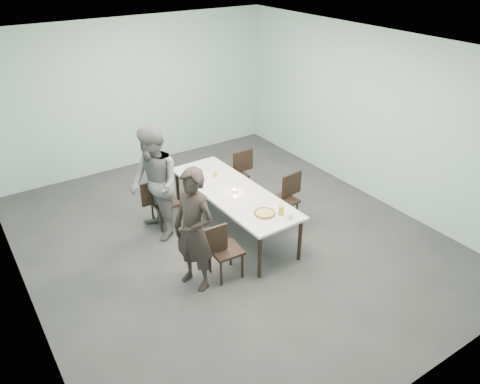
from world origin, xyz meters
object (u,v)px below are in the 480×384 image
pizza (265,213)px  water_tumbler (289,216)px  chair_far_left (160,200)px  chair_far_right (238,171)px  chair_near_left (221,248)px  chair_near_right (287,195)px  amber_tumbler (215,174)px  side_plate (257,201)px  diner_near (194,230)px  beer_glass (281,211)px  table (233,194)px  tealight (234,191)px  diner_far (154,184)px

pizza → water_tumbler: (0.23, -0.29, 0.03)m
chair_far_left → chair_far_right: 1.68m
chair_near_left → chair_near_right: (1.70, 0.67, 0.00)m
chair_far_right → amber_tumbler: chair_far_right is taller
water_tumbler → amber_tumbler: (-0.20, 1.73, -0.01)m
pizza → side_plate: (0.14, 0.38, -0.01)m
chair_far_left → diner_near: bearing=-97.8°
beer_glass → water_tumbler: beer_glass is taller
chair_near_right → chair_far_left: bearing=-36.1°
chair_far_left → chair_near_right: 2.09m
chair_near_right → chair_far_right: (-0.16, 1.23, 0.00)m
amber_tumbler → chair_near_right: bearing=-43.1°
chair_near_left → pizza: chair_near_left is taller
side_plate → chair_far_left: bearing=129.7°
chair_far_left → amber_tumbler: bearing=-10.8°
chair_near_left → amber_tumbler: chair_near_left is taller
chair_near_right → diner_near: size_ratio=0.49×
chair_far_left → water_tumbler: chair_far_left is taller
table → chair_far_right: (0.75, 0.99, -0.19)m
chair_near_left → diner_near: (-0.37, 0.06, 0.38)m
table → tealight: tealight is taller
side_plate → diner_far: bearing=138.5°
water_tumbler → chair_far_right: bearing=76.0°
chair_near_left → diner_near: size_ratio=0.49×
tealight → diner_far: bearing=149.4°
chair_near_right → tealight: (-0.91, 0.19, 0.27)m
beer_glass → side_plate: bearing=95.1°
chair_near_right → diner_far: bearing=-29.5°
chair_near_left → side_plate: (0.92, 0.43, 0.25)m
side_plate → tealight: bearing=106.9°
chair_far_right → water_tumbler: (-0.53, -2.14, 0.29)m
chair_near_right → beer_glass: 1.11m
chair_far_left → tealight: size_ratio=15.54×
tealight → amber_tumbler: 0.64m
chair_far_right → diner_far: diner_far is taller
pizza → tealight: bearing=89.6°
beer_glass → amber_tumbler: bearing=95.5°
chair_far_right → pizza: bearing=67.7°
table → chair_near_right: size_ratio=3.01×
side_plate → water_tumbler: 0.67m
diner_near → tealight: bearing=104.9°
chair_far_left → water_tumbler: (1.13, -1.93, 0.29)m
table → side_plate: side_plate is taller
chair_far_right → pizza: chair_far_right is taller
amber_tumbler → table: bearing=-91.9°
chair_near_left → water_tumbler: chair_near_left is taller
chair_near_left → tealight: 1.20m
chair_far_right → beer_glass: (-0.58, -2.00, 0.32)m
beer_glass → water_tumbler: size_ratio=1.67×
side_plate → amber_tumbler: 1.07m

